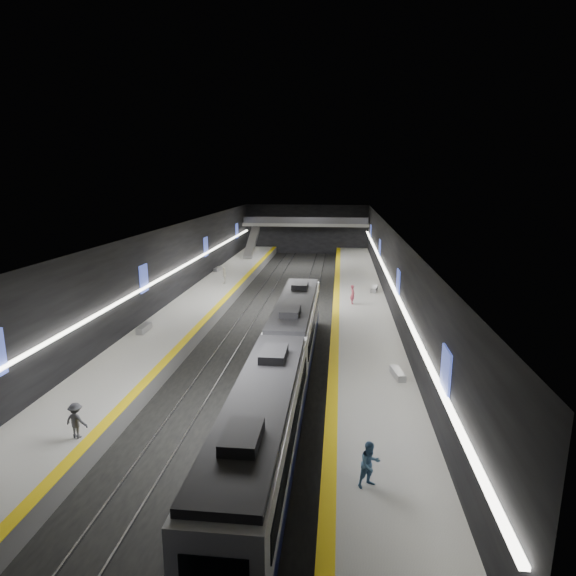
# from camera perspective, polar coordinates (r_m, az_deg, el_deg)

# --- Properties ---
(ground) EXTENTS (70.00, 70.00, 0.00)m
(ground) POSITION_cam_1_polar(r_m,az_deg,el_deg) (45.90, -0.92, -2.60)
(ground) COLOR black
(ground) RESTS_ON ground
(ceiling) EXTENTS (20.00, 70.00, 0.04)m
(ceiling) POSITION_cam_1_polar(r_m,az_deg,el_deg) (44.43, -0.95, 7.39)
(ceiling) COLOR beige
(ceiling) RESTS_ON wall_left
(wall_left) EXTENTS (0.04, 70.00, 8.00)m
(wall_left) POSITION_cam_1_polar(r_m,az_deg,el_deg) (47.27, -13.06, 2.50)
(wall_left) COLOR black
(wall_left) RESTS_ON ground
(wall_right) EXTENTS (0.04, 70.00, 8.00)m
(wall_right) POSITION_cam_1_polar(r_m,az_deg,el_deg) (44.88, 11.85, 2.01)
(wall_right) COLOR black
(wall_right) RESTS_ON ground
(wall_back) EXTENTS (20.00, 0.04, 8.00)m
(wall_back) POSITION_cam_1_polar(r_m,az_deg,el_deg) (79.50, 2.22, 6.97)
(wall_back) COLOR black
(wall_back) RESTS_ON ground
(wall_front) EXTENTS (20.00, 0.04, 8.00)m
(wall_front) POSITION_cam_1_polar(r_m,az_deg,el_deg) (13.37, -22.23, -26.75)
(wall_front) COLOR black
(wall_front) RESTS_ON ground
(platform_left) EXTENTS (5.00, 70.00, 1.00)m
(platform_left) POSITION_cam_1_polar(r_m,az_deg,el_deg) (47.26, -9.98, -1.71)
(platform_left) COLOR slate
(platform_left) RESTS_ON ground
(tile_surface_left) EXTENTS (5.00, 70.00, 0.02)m
(tile_surface_left) POSITION_cam_1_polar(r_m,az_deg,el_deg) (47.14, -10.01, -1.11)
(tile_surface_left) COLOR #B2B2AD
(tile_surface_left) RESTS_ON platform_left
(tactile_strip_left) EXTENTS (0.60, 70.00, 0.02)m
(tactile_strip_left) POSITION_cam_1_polar(r_m,az_deg,el_deg) (46.58, -7.40, -1.18)
(tactile_strip_left) COLOR yellow
(tactile_strip_left) RESTS_ON platform_left
(platform_right) EXTENTS (5.00, 70.00, 1.00)m
(platform_right) POSITION_cam_1_polar(r_m,az_deg,el_deg) (45.48, 8.51, -2.24)
(platform_right) COLOR slate
(platform_right) RESTS_ON ground
(tile_surface_right) EXTENTS (5.00, 70.00, 0.02)m
(tile_surface_right) POSITION_cam_1_polar(r_m,az_deg,el_deg) (45.35, 8.53, -1.62)
(tile_surface_right) COLOR #B2B2AD
(tile_surface_right) RESTS_ON platform_right
(tactile_strip_right) EXTENTS (0.60, 70.00, 0.02)m
(tactile_strip_right) POSITION_cam_1_polar(r_m,az_deg,el_deg) (45.31, 5.75, -1.54)
(tactile_strip_right) COLOR yellow
(tactile_strip_right) RESTS_ON platform_right
(rails) EXTENTS (6.52, 70.00, 0.12)m
(rails) POSITION_cam_1_polar(r_m,az_deg,el_deg) (45.89, -0.92, -2.53)
(rails) COLOR gray
(rails) RESTS_ON ground
(train) EXTENTS (2.69, 30.05, 3.60)m
(train) POSITION_cam_1_polar(r_m,az_deg,el_deg) (27.22, -0.59, -8.89)
(train) COLOR #0F133A
(train) RESTS_ON ground
(ad_posters) EXTENTS (19.94, 53.50, 2.20)m
(ad_posters) POSITION_cam_1_polar(r_m,az_deg,el_deg) (45.88, -0.78, 3.16)
(ad_posters) COLOR #4254C7
(ad_posters) RESTS_ON wall_left
(cove_light_left) EXTENTS (0.25, 68.60, 0.12)m
(cove_light_left) POSITION_cam_1_polar(r_m,az_deg,el_deg) (47.24, -12.82, 2.26)
(cove_light_left) COLOR white
(cove_light_left) RESTS_ON wall_left
(cove_light_right) EXTENTS (0.25, 68.60, 0.12)m
(cove_light_right) POSITION_cam_1_polar(r_m,az_deg,el_deg) (44.90, 11.58, 1.76)
(cove_light_right) COLOR white
(cove_light_right) RESTS_ON wall_right
(mezzanine_bridge) EXTENTS (20.00, 3.00, 1.50)m
(mezzanine_bridge) POSITION_cam_1_polar(r_m,az_deg,el_deg) (77.34, 2.11, 7.57)
(mezzanine_bridge) COLOR gray
(mezzanine_bridge) RESTS_ON wall_left
(escalator) EXTENTS (1.20, 7.50, 3.92)m
(escalator) POSITION_cam_1_polar(r_m,az_deg,el_deg) (71.69, -4.32, 5.40)
(escalator) COLOR #99999E
(escalator) RESTS_ON platform_left
(bench_left_near) EXTENTS (0.56, 1.95, 0.48)m
(bench_left_near) POSITION_cam_1_polar(r_m,az_deg,el_deg) (37.90, -16.70, -4.61)
(bench_left_near) COLOR #99999E
(bench_left_near) RESTS_ON platform_left
(bench_left_far) EXTENTS (0.70, 1.83, 0.44)m
(bench_left_far) POSITION_cam_1_polar(r_m,az_deg,el_deg) (60.25, -8.33, 2.22)
(bench_left_far) COLOR #99999E
(bench_left_far) RESTS_ON platform_left
(bench_right_near) EXTENTS (0.80, 1.80, 0.42)m
(bench_right_near) POSITION_cam_1_polar(r_m,az_deg,el_deg) (29.06, 12.88, -9.87)
(bench_right_near) COLOR #99999E
(bench_right_near) RESTS_ON platform_right
(bench_right_far) EXTENTS (0.90, 2.07, 0.49)m
(bench_right_far) POSITION_cam_1_polar(r_m,az_deg,el_deg) (49.66, 10.18, -0.12)
(bench_right_far) COLOR #99999E
(bench_right_far) RESTS_ON platform_right
(passenger_right_a) EXTENTS (0.54, 0.71, 1.75)m
(passenger_right_a) POSITION_cam_1_polar(r_m,az_deg,el_deg) (44.30, 7.66, -0.79)
(passenger_right_a) COLOR #C84A61
(passenger_right_a) RESTS_ON platform_right
(passenger_right_b) EXTENTS (1.11, 1.05, 1.81)m
(passenger_right_b) POSITION_cam_1_polar(r_m,az_deg,el_deg) (19.29, 9.67, -19.96)
(passenger_right_b) COLOR teal
(passenger_right_b) RESTS_ON platform_right
(passenger_left_a) EXTENTS (0.69, 1.13, 1.80)m
(passenger_left_a) POSITION_cam_1_polar(r_m,az_deg,el_deg) (52.89, -7.56, 1.50)
(passenger_left_a) COLOR silver
(passenger_left_a) RESTS_ON platform_left
(passenger_left_b) EXTENTS (1.16, 0.79, 1.64)m
(passenger_left_b) POSITION_cam_1_polar(r_m,az_deg,el_deg) (23.99, -23.81, -14.21)
(passenger_left_b) COLOR #45474E
(passenger_left_b) RESTS_ON platform_left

